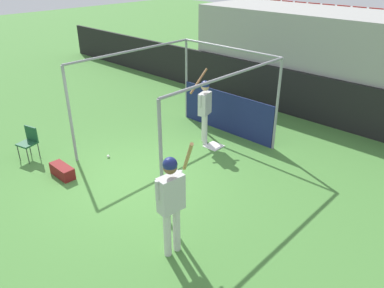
{
  "coord_description": "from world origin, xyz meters",
  "views": [
    {
      "loc": [
        6.16,
        -4.53,
        4.64
      ],
      "look_at": [
        1.22,
        0.69,
        1.03
      ],
      "focal_mm": 35.0,
      "sensor_mm": 36.0,
      "label": 1
    }
  ],
  "objects_px": {
    "equipment_bag": "(62,171)",
    "folding_chair": "(29,140)",
    "baseball": "(108,156)",
    "player_waiting": "(171,197)",
    "player_batter": "(205,106)"
  },
  "relations": [
    {
      "from": "player_batter",
      "to": "player_waiting",
      "type": "xyz_separation_m",
      "value": [
        2.49,
        -3.6,
        0.08
      ]
    },
    {
      "from": "folding_chair",
      "to": "baseball",
      "type": "distance_m",
      "value": 2.0
    },
    {
      "from": "player_batter",
      "to": "player_waiting",
      "type": "bearing_deg",
      "value": -161.54
    },
    {
      "from": "baseball",
      "to": "player_waiting",
      "type": "bearing_deg",
      "value": -18.51
    },
    {
      "from": "player_batter",
      "to": "equipment_bag",
      "type": "distance_m",
      "value": 3.94
    },
    {
      "from": "player_batter",
      "to": "equipment_bag",
      "type": "bearing_deg",
      "value": 145.3
    },
    {
      "from": "player_batter",
      "to": "baseball",
      "type": "relative_size",
      "value": 26.16
    },
    {
      "from": "equipment_bag",
      "to": "folding_chair",
      "type": "bearing_deg",
      "value": -177.07
    },
    {
      "from": "player_batter",
      "to": "baseball",
      "type": "bearing_deg",
      "value": 136.83
    },
    {
      "from": "player_waiting",
      "to": "baseball",
      "type": "bearing_deg",
      "value": 77.77
    },
    {
      "from": "player_waiting",
      "to": "player_batter",
      "type": "bearing_deg",
      "value": 40.96
    },
    {
      "from": "player_batter",
      "to": "folding_chair",
      "type": "height_order",
      "value": "player_batter"
    },
    {
      "from": "player_waiting",
      "to": "equipment_bag",
      "type": "distance_m",
      "value": 3.84
    },
    {
      "from": "baseball",
      "to": "folding_chair",
      "type": "bearing_deg",
      "value": -136.31
    },
    {
      "from": "player_batter",
      "to": "equipment_bag",
      "type": "height_order",
      "value": "player_batter"
    }
  ]
}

